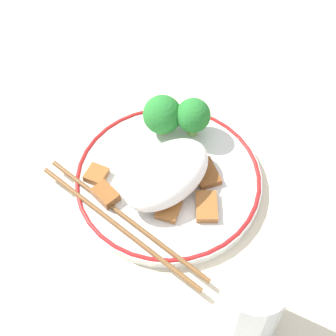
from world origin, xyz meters
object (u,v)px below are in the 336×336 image
Objects in this scene: broccoli_back_center at (162,115)px; chopsticks at (122,222)px; drinking_glass at (251,303)px; broccoli_back_left at (193,116)px; plate at (168,180)px.

broccoli_back_center is 0.14m from chopsticks.
drinking_glass is (0.01, -0.17, 0.03)m from chopsticks.
chopsticks is (-0.15, -0.03, -0.03)m from broccoli_back_left.
drinking_glass is at bearing -116.51° from broccoli_back_center.
chopsticks is 2.46× the size of drinking_glass.
drinking_glass reaches higher than chopsticks.
broccoli_back_center is at bearing 25.89° from chopsticks.
broccoli_back_center is at bearing 125.82° from broccoli_back_left.
plate is 4.23× the size of broccoli_back_center.
drinking_glass is (-0.07, -0.17, 0.04)m from plate.
chopsticks is (-0.13, -0.06, -0.02)m from broccoli_back_center.
broccoli_back_left is 0.15m from chopsticks.
drinking_glass reaches higher than plate.
plate is 0.08m from broccoli_back_center.
broccoli_back_left is 0.23× the size of chopsticks.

